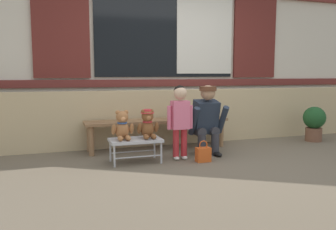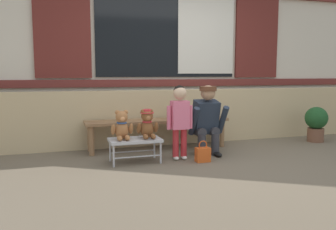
# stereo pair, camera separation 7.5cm
# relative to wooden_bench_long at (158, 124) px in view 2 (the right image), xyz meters

# --- Properties ---
(ground_plane) EXTENTS (60.00, 60.00, 0.00)m
(ground_plane) POSITION_rel_wooden_bench_long_xyz_m (0.40, -1.06, -0.37)
(ground_plane) COLOR brown
(brick_low_wall) EXTENTS (7.91, 0.25, 0.85)m
(brick_low_wall) POSITION_rel_wooden_bench_long_xyz_m (0.40, 0.37, 0.05)
(brick_low_wall) COLOR tan
(brick_low_wall) RESTS_ON ground
(shop_facade) EXTENTS (8.07, 0.26, 3.61)m
(shop_facade) POSITION_rel_wooden_bench_long_xyz_m (0.40, 0.88, 1.43)
(shop_facade) COLOR beige
(shop_facade) RESTS_ON ground
(wooden_bench_long) EXTENTS (2.10, 0.40, 0.44)m
(wooden_bench_long) POSITION_rel_wooden_bench_long_xyz_m (0.00, 0.00, 0.00)
(wooden_bench_long) COLOR #8E6642
(wooden_bench_long) RESTS_ON ground
(small_display_bench) EXTENTS (0.64, 0.36, 0.30)m
(small_display_bench) POSITION_rel_wooden_bench_long_xyz_m (-0.48, -0.66, -0.11)
(small_display_bench) COLOR #BCBCC1
(small_display_bench) RESTS_ON ground
(teddy_bear_plain) EXTENTS (0.28, 0.26, 0.36)m
(teddy_bear_plain) POSITION_rel_wooden_bench_long_xyz_m (-0.64, -0.66, 0.09)
(teddy_bear_plain) COLOR #A86B3D
(teddy_bear_plain) RESTS_ON small_display_bench
(teddy_bear_with_hat) EXTENTS (0.28, 0.27, 0.36)m
(teddy_bear_with_hat) POSITION_rel_wooden_bench_long_xyz_m (-0.32, -0.66, 0.10)
(teddy_bear_with_hat) COLOR brown
(teddy_bear_with_hat) RESTS_ON small_display_bench
(child_standing) EXTENTS (0.35, 0.18, 0.96)m
(child_standing) POSITION_rel_wooden_bench_long_xyz_m (0.10, -0.69, 0.22)
(child_standing) COLOR #B7282D
(child_standing) RESTS_ON ground
(adult_crouching) EXTENTS (0.50, 0.49, 0.95)m
(adult_crouching) POSITION_rel_wooden_bench_long_xyz_m (0.55, -0.53, 0.11)
(adult_crouching) COLOR #333338
(adult_crouching) RESTS_ON ground
(handbag_on_ground) EXTENTS (0.18, 0.11, 0.27)m
(handbag_on_ground) POSITION_rel_wooden_bench_long_xyz_m (0.33, -0.89, -0.28)
(handbag_on_ground) COLOR #DB561E
(handbag_on_ground) RESTS_ON ground
(potted_plant) EXTENTS (0.36, 0.36, 0.57)m
(potted_plant) POSITION_rel_wooden_bench_long_xyz_m (2.61, -0.23, -0.05)
(potted_plant) COLOR brown
(potted_plant) RESTS_ON ground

